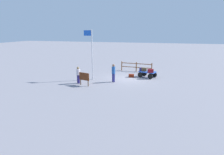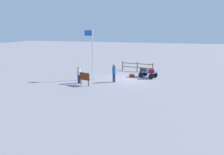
# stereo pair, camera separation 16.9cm
# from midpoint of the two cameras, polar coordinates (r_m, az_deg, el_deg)

# --- Properties ---
(ground_plane) EXTENTS (120.00, 120.00, 0.00)m
(ground_plane) POSITION_cam_midpoint_polar(r_m,az_deg,el_deg) (21.04, 4.41, -0.28)
(ground_plane) COLOR gray
(luggage_cart) EXTENTS (2.02, 1.63, 0.66)m
(luggage_cart) POSITION_cam_midpoint_polar(r_m,az_deg,el_deg) (21.73, 9.80, 1.23)
(luggage_cart) COLOR blue
(luggage_cart) RESTS_ON ground
(suitcase_navy) EXTENTS (0.65, 0.41, 0.37)m
(suitcase_navy) POSITION_cam_midpoint_polar(r_m,az_deg,el_deg) (21.08, 10.72, 1.88)
(suitcase_navy) COLOR maroon
(suitcase_navy) RESTS_ON luggage_cart
(suitcase_olive) EXTENTS (0.56, 0.40, 0.30)m
(suitcase_olive) POSITION_cam_midpoint_polar(r_m,az_deg,el_deg) (21.97, 8.35, 2.36)
(suitcase_olive) COLOR navy
(suitcase_olive) RESTS_ON luggage_cart
(suitcase_grey) EXTENTS (0.56, 0.38, 0.36)m
(suitcase_grey) POSITION_cam_midpoint_polar(r_m,az_deg,el_deg) (21.70, 8.94, 2.29)
(suitcase_grey) COLOR #483C25
(suitcase_grey) RESTS_ON luggage_cart
(suitcase_tan) EXTENTS (0.64, 0.47, 0.32)m
(suitcase_tan) POSITION_cam_midpoint_polar(r_m,az_deg,el_deg) (21.65, 5.32, 0.53)
(suitcase_tan) COLOR maroon
(suitcase_tan) RESTS_ON ground
(worker_lead) EXTENTS (0.46, 0.46, 1.77)m
(worker_lead) POSITION_cam_midpoint_polar(r_m,az_deg,el_deg) (19.38, 0.18, 1.72)
(worker_lead) COLOR navy
(worker_lead) RESTS_ON ground
(worker_trailing) EXTENTS (0.49, 0.49, 1.60)m
(worker_trailing) POSITION_cam_midpoint_polar(r_m,az_deg,el_deg) (19.15, -9.88, 1.11)
(worker_trailing) COLOR navy
(worker_trailing) RESTS_ON ground
(flagpole) EXTENTS (0.87, 0.10, 5.04)m
(flagpole) POSITION_cam_midpoint_polar(r_m,az_deg,el_deg) (20.23, -6.18, 7.58)
(flagpole) COLOR silver
(flagpole) RESTS_ON ground
(signboard) EXTENTS (1.09, 0.38, 1.19)m
(signboard) POSITION_cam_midpoint_polar(r_m,az_deg,el_deg) (18.37, -8.22, 0.08)
(signboard) COLOR #4C3319
(signboard) RESTS_ON ground
(wooden_fence) EXTENTS (3.87, 0.49, 1.15)m
(wooden_fence) POSITION_cam_midpoint_polar(r_m,az_deg,el_deg) (24.58, 6.76, 3.23)
(wooden_fence) COLOR brown
(wooden_fence) RESTS_ON ground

